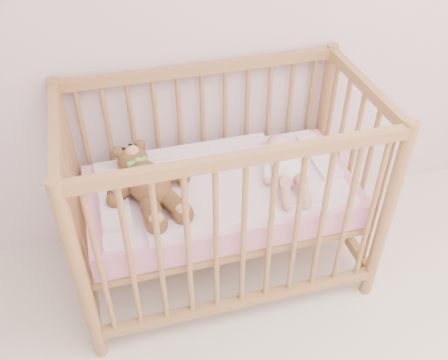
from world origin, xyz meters
name	(u,v)px	position (x,y,z in m)	size (l,w,h in m)	color
crib	(221,193)	(-0.44, 1.60, 0.50)	(1.36, 0.76, 1.00)	#A57846
mattress	(221,196)	(-0.44, 1.60, 0.49)	(1.22, 0.62, 0.13)	pink
blanket	(221,183)	(-0.44, 1.60, 0.56)	(1.10, 0.58, 0.06)	#EEA3C3
baby	(284,163)	(-0.14, 1.58, 0.64)	(0.24, 0.50, 0.12)	white
teddy_bear	(149,184)	(-0.76, 1.58, 0.65)	(0.40, 0.57, 0.16)	brown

